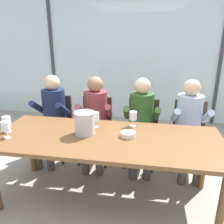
# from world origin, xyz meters

# --- Properties ---
(ground) EXTENTS (14.00, 14.00, 0.00)m
(ground) POSITION_xyz_m (0.00, 1.00, 0.00)
(ground) COLOR #9E9384
(window_glass_panel) EXTENTS (7.54, 0.03, 2.60)m
(window_glass_panel) POSITION_xyz_m (0.00, 2.64, 1.30)
(window_glass_panel) COLOR silver
(window_glass_panel) RESTS_ON ground
(window_mullion_left) EXTENTS (0.06, 0.06, 2.60)m
(window_mullion_left) POSITION_xyz_m (-1.70, 2.62, 1.30)
(window_mullion_left) COLOR #38383D
(window_mullion_left) RESTS_ON ground
(window_mullion_right) EXTENTS (0.06, 0.06, 2.60)m
(window_mullion_right) POSITION_xyz_m (1.70, 2.62, 1.30)
(window_mullion_right) COLOR #38383D
(window_mullion_right) RESTS_ON ground
(hillside_vineyard) EXTENTS (13.54, 2.40, 1.90)m
(hillside_vineyard) POSITION_xyz_m (0.00, 6.15, 0.95)
(hillside_vineyard) COLOR #386633
(hillside_vineyard) RESTS_ON ground
(dining_table) EXTENTS (2.34, 0.93, 0.75)m
(dining_table) POSITION_xyz_m (0.00, 0.00, 0.68)
(dining_table) COLOR brown
(dining_table) RESTS_ON ground
(chair_near_curtain) EXTENTS (0.45, 0.45, 0.90)m
(chair_near_curtain) POSITION_xyz_m (-0.93, 0.87, 0.53)
(chair_near_curtain) COLOR #332319
(chair_near_curtain) RESTS_ON ground
(chair_left_of_center) EXTENTS (0.44, 0.44, 0.90)m
(chair_left_of_center) POSITION_xyz_m (-0.33, 0.88, 0.53)
(chair_left_of_center) COLOR #332319
(chair_left_of_center) RESTS_ON ground
(chair_center) EXTENTS (0.48, 0.48, 0.90)m
(chair_center) POSITION_xyz_m (0.33, 0.89, 0.53)
(chair_center) COLOR #332319
(chair_center) RESTS_ON ground
(chair_right_of_center) EXTENTS (0.49, 0.49, 0.90)m
(chair_right_of_center) POSITION_xyz_m (0.95, 0.90, 0.53)
(chair_right_of_center) COLOR #332319
(chair_right_of_center) RESTS_ON ground
(person_navy_polo) EXTENTS (0.47, 0.62, 1.22)m
(person_navy_polo) POSITION_xyz_m (-0.92, 0.74, 0.70)
(person_navy_polo) COLOR #192347
(person_navy_polo) RESTS_ON ground
(person_maroon_top) EXTENTS (0.49, 0.63, 1.22)m
(person_maroon_top) POSITION_xyz_m (-0.30, 0.74, 0.70)
(person_maroon_top) COLOR brown
(person_maroon_top) RESTS_ON ground
(person_olive_shirt) EXTENTS (0.48, 0.62, 1.22)m
(person_olive_shirt) POSITION_xyz_m (0.32, 0.74, 0.70)
(person_olive_shirt) COLOR #2D5123
(person_olive_shirt) RESTS_ON ground
(person_pale_blue_shirt) EXTENTS (0.48, 0.62, 1.22)m
(person_pale_blue_shirt) POSITION_xyz_m (0.93, 0.74, 0.70)
(person_pale_blue_shirt) COLOR #9EB2D1
(person_pale_blue_shirt) RESTS_ON ground
(ice_bucket_primary) EXTENTS (0.22, 0.22, 0.24)m
(ice_bucket_primary) POSITION_xyz_m (-0.23, 0.04, 0.87)
(ice_bucket_primary) COLOR #B7B7BC
(ice_bucket_primary) RESTS_ON dining_table
(tasting_bowl) EXTENTS (0.15, 0.15, 0.05)m
(tasting_bowl) POSITION_xyz_m (0.22, 0.04, 0.77)
(tasting_bowl) COLOR silver
(tasting_bowl) RESTS_ON dining_table
(wine_glass_by_left_taster) EXTENTS (0.08, 0.08, 0.17)m
(wine_glass_by_left_taster) POSITION_xyz_m (0.24, 0.33, 0.86)
(wine_glass_by_left_taster) COLOR silver
(wine_glass_by_left_taster) RESTS_ON dining_table
(wine_glass_near_bucket) EXTENTS (0.08, 0.08, 0.17)m
(wine_glass_near_bucket) POSITION_xyz_m (-0.17, 0.23, 0.87)
(wine_glass_near_bucket) COLOR silver
(wine_glass_near_bucket) RESTS_ON dining_table
(wine_glass_center_pour) EXTENTS (0.08, 0.08, 0.17)m
(wine_glass_center_pour) POSITION_xyz_m (-1.05, -0.06, 0.86)
(wine_glass_center_pour) COLOR silver
(wine_glass_center_pour) RESTS_ON dining_table
(wine_glass_by_right_taster) EXTENTS (0.08, 0.08, 0.17)m
(wine_glass_by_right_taster) POSITION_xyz_m (-0.98, -0.19, 0.86)
(wine_glass_by_right_taster) COLOR silver
(wine_glass_by_right_taster) RESTS_ON dining_table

